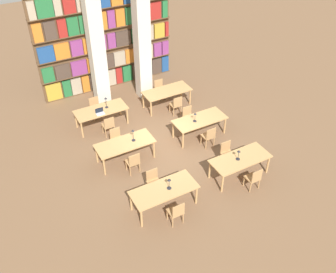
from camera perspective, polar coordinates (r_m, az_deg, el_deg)
name	(u,v)px	position (r m, az deg, el deg)	size (l,w,h in m)	color
ground_plane	(165,147)	(14.12, -0.49, -1.67)	(40.00, 40.00, 0.00)	brown
bookshelf_bank	(106,31)	(17.06, -9.47, 15.54)	(6.24, 0.35, 5.50)	brown
pillar_left	(96,41)	(15.25, -10.99, 14.04)	(0.57, 0.57, 6.00)	beige
pillar_center	(142,32)	(15.90, -4.05, 15.63)	(0.57, 0.57, 6.00)	beige
reading_table_0	(164,191)	(11.50, -0.62, -8.31)	(2.06, 0.90, 0.77)	tan
chair_0	(176,212)	(11.24, 1.28, -11.42)	(0.42, 0.40, 0.87)	tan
chair_1	(154,181)	(12.13, -2.20, -6.80)	(0.42, 0.40, 0.87)	tan
desk_lamp_0	(169,182)	(11.28, 0.17, -6.94)	(0.14, 0.14, 0.41)	#232328
reading_table_1	(240,160)	(12.76, 10.94, -3.54)	(2.06, 0.90, 0.77)	tan
chair_2	(254,178)	(12.53, 12.94, -6.18)	(0.42, 0.40, 0.87)	tan
chair_3	(227,152)	(13.33, 8.99, -2.42)	(0.42, 0.40, 0.87)	tan
desk_lamp_1	(239,153)	(12.49, 10.72, -2.52)	(0.14, 0.14, 0.39)	#232328
reading_table_2	(125,145)	(13.24, -6.58, -1.27)	(2.06, 0.90, 0.77)	tan
chair_4	(133,162)	(12.85, -5.32, -3.88)	(0.42, 0.40, 0.87)	tan
chair_5	(117,139)	(13.91, -7.84, -0.33)	(0.42, 0.40, 0.87)	tan
desk_lamp_2	(133,133)	(13.08, -5.35, 0.51)	(0.14, 0.14, 0.48)	#232328
reading_table_3	(200,121)	(14.36, 4.85, 2.39)	(2.06, 0.90, 0.77)	tan
chair_6	(209,136)	(13.99, 6.25, 0.07)	(0.42, 0.40, 0.87)	tan
chair_7	(188,116)	(14.97, 3.13, 3.09)	(0.42, 0.40, 0.87)	tan
desk_lamp_3	(195,116)	(14.04, 4.15, 3.19)	(0.14, 0.14, 0.39)	#232328
reading_table_4	(101,111)	(15.09, -10.18, 3.81)	(2.06, 0.90, 0.77)	tan
chair_8	(109,125)	(14.64, -9.05, 1.71)	(0.42, 0.40, 0.87)	tan
chair_9	(95,107)	(15.80, -11.02, 4.45)	(0.42, 0.40, 0.87)	tan
desk_lamp_4	(106,101)	(14.96, -9.45, 5.41)	(0.14, 0.14, 0.47)	#232328
laptop	(100,113)	(14.79, -10.31, 3.59)	(0.32, 0.22, 0.21)	silver
reading_table_5	(167,92)	(16.08, -0.18, 6.76)	(2.06, 0.90, 0.77)	tan
chair_10	(176,104)	(15.67, 1.27, 4.91)	(0.42, 0.40, 0.87)	tan
chair_11	(160,89)	(16.77, -1.25, 7.29)	(0.42, 0.40, 0.87)	tan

